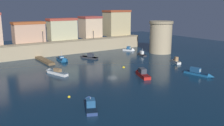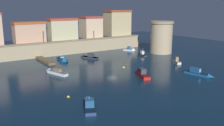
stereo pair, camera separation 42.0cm
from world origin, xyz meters
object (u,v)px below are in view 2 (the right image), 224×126
moored_boat_8 (131,50)px  quay_lamp_0 (43,34)px  quay_lamp_1 (94,33)px  mooring_buoy_1 (68,97)px  moored_boat_2 (141,73)px  moored_boat_3 (88,57)px  moored_boat_5 (63,60)px  fortress_tower (161,37)px  moored_boat_1 (141,54)px  moored_boat_6 (176,61)px  moored_boat_4 (199,73)px  moored_boat_0 (89,104)px  moored_boat_7 (55,72)px  mooring_buoy_0 (124,68)px

moored_boat_8 → quay_lamp_0: bearing=-131.7°
quay_lamp_1 → mooring_buoy_1: (-26.03, -36.65, -6.36)m
moored_boat_2 → mooring_buoy_1: (-19.00, -3.31, -0.60)m
moored_boat_3 → moored_boat_5: moored_boat_5 is taller
fortress_tower → moored_boat_1: fortress_tower is taller
moored_boat_2 → moored_boat_3: (-0.55, 23.82, -0.15)m
fortress_tower → moored_boat_1: 9.39m
quay_lamp_0 → moored_boat_6: size_ratio=0.83×
moored_boat_3 → moored_boat_4: moored_boat_4 is taller
moored_boat_0 → moored_boat_5: (9.73, 32.79, -0.11)m
moored_boat_7 → moored_boat_8: moored_boat_8 is taller
moored_boat_2 → moored_boat_5: 25.28m
moored_boat_8 → moored_boat_4: bearing=-40.0°
moored_boat_0 → moored_boat_3: (17.52, 32.75, -0.04)m
quay_lamp_0 → moored_boat_5: 11.69m
fortress_tower → moored_boat_2: size_ratio=1.51×
fortress_tower → moored_boat_2: fortress_tower is taller
moored_boat_3 → mooring_buoy_0: 15.58m
moored_boat_6 → moored_boat_7: moored_boat_6 is taller
moored_boat_0 → moored_boat_3: moored_boat_0 is taller
moored_boat_6 → moored_boat_1: bearing=24.4°
moored_boat_2 → fortress_tower: bearing=-32.1°
fortress_tower → moored_boat_0: size_ratio=1.53×
fortress_tower → moored_boat_1: bearing=178.0°
quay_lamp_0 → moored_boat_5: quay_lamp_0 is taller
moored_boat_0 → mooring_buoy_1: bearing=33.4°
moored_boat_1 → mooring_buoy_0: (-14.30, -10.02, -0.41)m
moored_boat_1 → moored_boat_5: size_ratio=0.76×
moored_boat_4 → mooring_buoy_1: size_ratio=14.46×
moored_boat_7 → moored_boat_4: bearing=-143.8°
moored_boat_1 → quay_lamp_0: bearing=73.4°
quay_lamp_0 → moored_boat_4: size_ratio=0.52×
fortress_tower → moored_boat_6: fortress_tower is taller
moored_boat_7 → moored_boat_1: bearing=-96.3°
fortress_tower → mooring_buoy_1: fortress_tower is taller
moored_boat_3 → mooring_buoy_1: bearing=121.8°
moored_boat_3 → mooring_buoy_1: 32.81m
quay_lamp_0 → moored_boat_4: (21.43, -40.27, -6.33)m
moored_boat_5 → mooring_buoy_1: (-10.66, -27.17, -0.37)m
moored_boat_6 → moored_boat_3: bearing=63.1°
fortress_tower → mooring_buoy_0: (-22.32, -9.73, -5.28)m
moored_boat_0 → fortress_tower: bearing=-33.0°
moored_boat_6 → moored_boat_8: 21.91m
moored_boat_3 → moored_boat_5: bearing=65.7°
moored_boat_1 → moored_boat_6: 13.51m
fortress_tower → moored_boat_6: bearing=-119.0°
mooring_buoy_0 → fortress_tower: bearing=23.6°
moored_boat_7 → moored_boat_3: bearing=-69.3°
moored_boat_6 → moored_boat_0: bearing=133.4°
moored_boat_0 → mooring_buoy_1: size_ratio=13.65×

